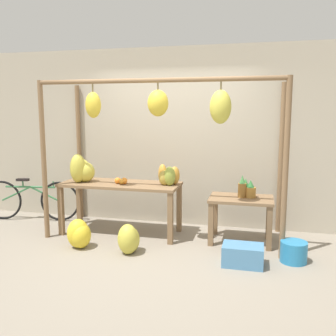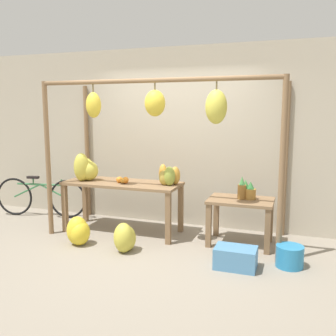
# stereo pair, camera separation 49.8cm
# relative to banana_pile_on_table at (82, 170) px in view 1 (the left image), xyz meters

# --- Properties ---
(ground_plane) EXTENTS (20.00, 20.00, 0.00)m
(ground_plane) POSITION_rel_banana_pile_on_table_xyz_m (1.24, -0.65, -0.94)
(ground_plane) COLOR gray
(shop_wall_back) EXTENTS (8.00, 0.08, 2.80)m
(shop_wall_back) POSITION_rel_banana_pile_on_table_xyz_m (1.24, 0.79, 0.46)
(shop_wall_back) COLOR #B2A893
(shop_wall_back) RESTS_ON ground_plane
(stall_awning) EXTENTS (3.34, 1.23, 2.23)m
(stall_awning) POSITION_rel_banana_pile_on_table_xyz_m (1.33, -0.17, 0.69)
(stall_awning) COLOR brown
(stall_awning) RESTS_ON ground_plane
(display_table_main) EXTENTS (1.75, 0.67, 0.77)m
(display_table_main) POSITION_rel_banana_pile_on_table_xyz_m (0.58, 0.06, -0.29)
(display_table_main) COLOR brown
(display_table_main) RESTS_ON ground_plane
(display_table_side) EXTENTS (0.87, 0.59, 0.63)m
(display_table_side) POSITION_rel_banana_pile_on_table_xyz_m (2.34, 0.10, -0.44)
(display_table_side) COLOR brown
(display_table_side) RESTS_ON ground_plane
(banana_pile_on_table) EXTENTS (0.39, 0.40, 0.43)m
(banana_pile_on_table) POSITION_rel_banana_pile_on_table_xyz_m (0.00, 0.00, 0.00)
(banana_pile_on_table) COLOR gold
(banana_pile_on_table) RESTS_ON display_table_main
(orange_pile) EXTENTS (0.19, 0.13, 0.09)m
(orange_pile) POSITION_rel_banana_pile_on_table_xyz_m (0.63, 0.00, -0.14)
(orange_pile) COLOR orange
(orange_pile) RESTS_ON display_table_main
(pineapple_cluster) EXTENTS (0.24, 0.19, 0.31)m
(pineapple_cluster) POSITION_rel_banana_pile_on_table_xyz_m (2.40, 0.15, -0.19)
(pineapple_cluster) COLOR olive
(pineapple_cluster) RESTS_ON display_table_side
(banana_pile_ground_left) EXTENTS (0.38, 0.36, 0.39)m
(banana_pile_ground_left) POSITION_rel_banana_pile_on_table_xyz_m (0.26, -0.65, -0.76)
(banana_pile_ground_left) COLOR yellow
(banana_pile_ground_left) RESTS_ON ground_plane
(banana_pile_ground_right) EXTENTS (0.38, 0.40, 0.39)m
(banana_pile_ground_right) POSITION_rel_banana_pile_on_table_xyz_m (0.97, -0.66, -0.76)
(banana_pile_ground_right) COLOR gold
(banana_pile_ground_right) RESTS_ON ground_plane
(fruit_crate_white) EXTENTS (0.48, 0.32, 0.25)m
(fruit_crate_white) POSITION_rel_banana_pile_on_table_xyz_m (2.41, -0.71, -0.82)
(fruit_crate_white) COLOR #4C84B2
(fruit_crate_white) RESTS_ON ground_plane
(blue_bucket) EXTENTS (0.32, 0.32, 0.26)m
(blue_bucket) POSITION_rel_banana_pile_on_table_xyz_m (3.01, -0.47, -0.81)
(blue_bucket) COLOR teal
(blue_bucket) RESTS_ON ground_plane
(parked_bicycle) EXTENTS (1.64, 0.30, 0.71)m
(parked_bicycle) POSITION_rel_banana_pile_on_table_xyz_m (-1.12, 0.34, -0.59)
(parked_bicycle) COLOR black
(parked_bicycle) RESTS_ON ground_plane
(papaya_pile) EXTENTS (0.36, 0.29, 0.30)m
(papaya_pile) POSITION_rel_banana_pile_on_table_xyz_m (1.30, 0.09, -0.04)
(papaya_pile) COLOR gold
(papaya_pile) RESTS_ON display_table_main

